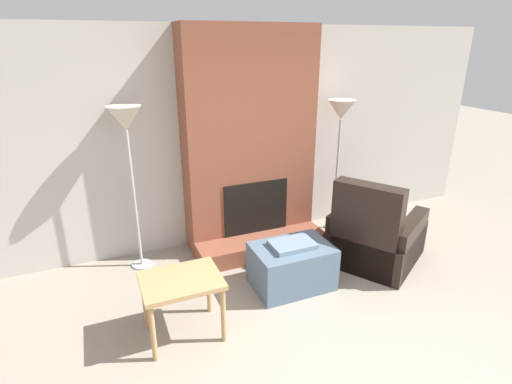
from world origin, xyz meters
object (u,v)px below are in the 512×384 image
object	(u,v)px
ottoman	(292,265)
side_table	(182,287)
armchair	(374,238)
floor_lamp_right	(341,116)
floor_lamp_left	(126,127)

from	to	relation	value
ottoman	side_table	xyz separation A→B (m)	(-1.21, -0.30, 0.24)
armchair	floor_lamp_right	distance (m)	1.55
armchair	floor_lamp_right	world-z (taller)	floor_lamp_right
ottoman	side_table	size ratio (longest dim) A/B	1.21
armchair	floor_lamp_right	xyz separation A→B (m)	(0.08, 0.94, 1.24)
armchair	side_table	bearing A→B (deg)	67.40
ottoman	floor_lamp_left	distance (m)	2.20
ottoman	side_table	bearing A→B (deg)	-165.98
ottoman	floor_lamp_left	bearing A→B (deg)	143.97
armchair	floor_lamp_left	world-z (taller)	floor_lamp_left
side_table	floor_lamp_right	xyz separation A→B (m)	(2.38, 1.32, 1.05)
ottoman	floor_lamp_left	world-z (taller)	floor_lamp_left
floor_lamp_left	floor_lamp_right	distance (m)	2.57
side_table	floor_lamp_left	xyz separation A→B (m)	(-0.19, 1.32, 1.12)
floor_lamp_left	floor_lamp_right	xyz separation A→B (m)	(2.57, 0.00, -0.07)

